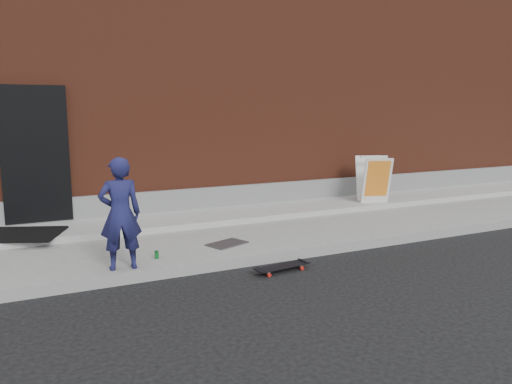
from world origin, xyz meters
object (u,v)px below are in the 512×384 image
skateboard (282,267)px  pizza_sign (374,179)px  child (120,214)px  soda_can (157,255)px

skateboard → pizza_sign: 4.32m
child → soda_can: child is taller
soda_can → pizza_sign: bearing=18.6°
pizza_sign → child: bearing=-160.8°
pizza_sign → soda_can: 5.25m
child → soda_can: (0.50, 0.24, -0.65)m
skateboard → soda_can: size_ratio=7.38×
child → pizza_sign: child is taller
child → skateboard: size_ratio=1.81×
child → pizza_sign: 5.77m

